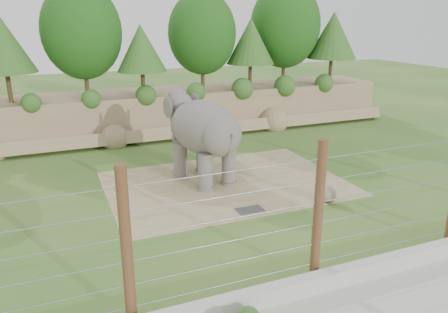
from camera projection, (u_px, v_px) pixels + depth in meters
name	position (u px, v px, depth m)	size (l,w,h in m)	color
ground	(245.00, 213.00, 16.02)	(90.00, 90.00, 0.00)	#366723
back_embankment	(165.00, 67.00, 26.15)	(30.00, 5.52, 8.77)	#8C7659
dirt_patch	(226.00, 183.00, 18.83)	(10.00, 7.00, 0.02)	#8C7E52
drain_grate	(250.00, 210.00, 16.23)	(1.00, 0.60, 0.03)	#262628
elephant	(204.00, 140.00, 18.66)	(1.97, 4.59, 3.71)	#6A625E
stone_ball	(328.00, 194.00, 16.88)	(0.66, 0.66, 0.66)	gray
retaining_wall	(324.00, 281.00, 11.54)	(26.00, 0.35, 0.50)	beige
barrier_fence	(318.00, 213.00, 11.44)	(20.26, 0.26, 4.00)	#56351B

